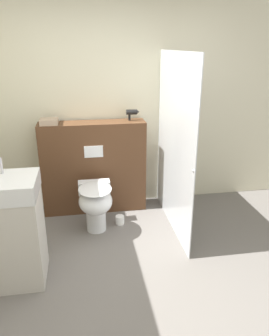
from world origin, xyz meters
TOP-DOWN VIEW (x-y plane):
  - ground_plane at (0.00, 0.00)m, footprint 12.00×12.00m
  - wall_back at (0.00, 1.85)m, footprint 8.00×0.06m
  - partition_panel at (-0.22, 1.65)m, footprint 1.27×0.30m
  - shower_glass at (0.64, 1.11)m, footprint 0.04×1.42m
  - toilet at (-0.24, 1.09)m, footprint 0.37×0.55m
  - sink_vanity at (-1.03, 0.39)m, footprint 0.59×0.46m
  - hair_drier at (0.27, 1.67)m, footprint 0.16×0.06m
  - folded_towel at (-0.71, 1.62)m, footprint 0.20×0.19m
  - spare_toilet_roll at (0.04, 1.20)m, footprint 0.10×0.10m

SIDE VIEW (x-z plane):
  - ground_plane at x=0.00m, z-range 0.00..0.00m
  - spare_toilet_roll at x=0.04m, z-range 0.00..0.10m
  - toilet at x=-0.24m, z-range 0.08..0.64m
  - sink_vanity at x=-1.03m, z-range -0.07..1.06m
  - partition_panel at x=-0.22m, z-range 0.00..1.14m
  - shower_glass at x=0.64m, z-range 0.00..1.95m
  - folded_towel at x=-0.71m, z-range 1.14..1.21m
  - hair_drier at x=0.27m, z-range 1.17..1.30m
  - wall_back at x=0.00m, z-range 0.00..2.50m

